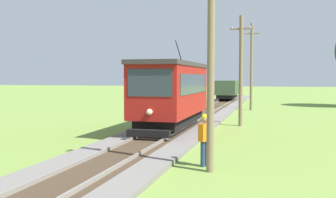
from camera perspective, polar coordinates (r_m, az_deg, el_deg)
name	(u,v)px	position (r m, az deg, el deg)	size (l,w,h in m)	color
red_tram	(172,92)	(21.39, 0.58, 1.00)	(2.60, 8.54, 4.79)	maroon
freight_car	(227,89)	(47.93, 8.63, 1.41)	(2.40, 5.20, 2.31)	#384C33
utility_pole_near_tram	(211,42)	(12.50, 6.31, 8.26)	(1.40, 0.42, 8.04)	#7A664C
utility_pole_mid	(241,70)	(24.44, 10.60, 4.26)	(1.40, 0.27, 6.79)	#7A664C
utility_pole_far	(251,66)	(36.60, 12.09, 4.77)	(1.40, 0.27, 7.94)	#7A664C
track_worker	(204,137)	(13.24, 5.35, -5.62)	(0.41, 0.45, 1.78)	navy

